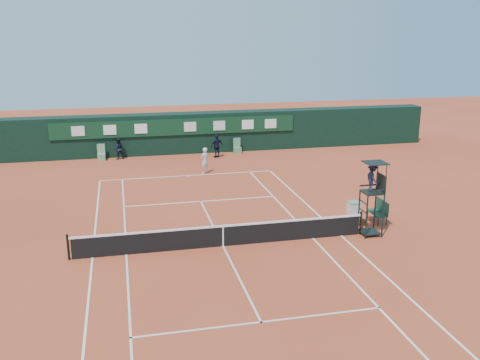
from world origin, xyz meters
The scene contains 14 objects.
ground centered at (0.00, 0.00, 0.00)m, with size 90.00×90.00×0.00m, color #BF4C2D.
court_lines centered at (0.00, 0.00, 0.01)m, with size 11.05×23.85×0.01m.
tennis_net centered at (0.00, 0.00, 0.51)m, with size 12.90×0.10×1.10m.
back_wall centered at (0.00, 18.74, 1.51)m, with size 40.00×1.65×3.00m.
linesman_chair_left centered at (-5.50, 17.48, 0.32)m, with size 0.55×0.50×1.15m.
linesman_chair_right centered at (4.50, 17.48, 0.32)m, with size 0.55×0.50×1.15m.
umpire_chair centered at (6.78, -0.17, 2.46)m, with size 0.96×0.95×3.42m.
player_bench centered at (8.02, 1.34, 0.60)m, with size 0.55×1.20×1.10m.
tennis_bag centered at (6.99, 1.29, 0.13)m, with size 0.31×0.71×0.26m, color black.
cooler centered at (7.29, 2.67, 0.33)m, with size 0.57×0.57×0.65m.
tennis_ball centered at (0.79, 6.03, 0.04)m, with size 0.07×0.07×0.07m, color #BED531.
player centered at (1.15, 12.20, 0.86)m, with size 0.63×0.41×1.72m, color silver.
ball_kid_left centered at (-4.29, 17.54, 0.77)m, with size 0.75×0.58×1.54m, color black.
ball_kid_right centered at (2.74, 16.45, 0.87)m, with size 1.02×0.42×1.74m, color black.
Camera 1 is at (-4.03, -21.14, 9.07)m, focal length 40.00 mm.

